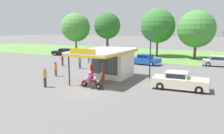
% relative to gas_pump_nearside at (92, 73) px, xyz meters
% --- Properties ---
extents(ground_plane, '(300.00, 300.00, 0.00)m').
position_rel_gas_pump_nearside_xyz_m(ground_plane, '(1.20, -2.51, -0.89)').
color(ground_plane, '#5B5959').
extents(grass_verge_strip, '(120.00, 24.00, 0.01)m').
position_rel_gas_pump_nearside_xyz_m(grass_verge_strip, '(1.20, 27.49, -0.88)').
color(grass_verge_strip, '#56843D').
rests_on(grass_verge_strip, ground).
extents(service_station_kiosk, '(4.53, 7.80, 3.60)m').
position_rel_gas_pump_nearside_xyz_m(service_station_kiosk, '(0.65, 2.80, 0.95)').
color(service_station_kiosk, silver).
rests_on(service_station_kiosk, ground).
extents(gas_pump_nearside, '(0.44, 0.44, 1.95)m').
position_rel_gas_pump_nearside_xyz_m(gas_pump_nearside, '(0.00, 0.00, 0.00)').
color(gas_pump_nearside, slate).
rests_on(gas_pump_nearside, ground).
extents(gas_pump_offside, '(0.44, 0.44, 2.08)m').
position_rel_gas_pump_nearside_xyz_m(gas_pump_offside, '(1.30, 0.00, 0.07)').
color(gas_pump_offside, slate).
rests_on(gas_pump_offside, ground).
extents(motorcycle_with_rider, '(2.28, 0.70, 1.58)m').
position_rel_gas_pump_nearside_xyz_m(motorcycle_with_rider, '(1.24, -2.09, -0.23)').
color(motorcycle_with_rider, black).
rests_on(motorcycle_with_rider, ground).
extents(featured_classic_sedan, '(5.00, 2.27, 1.55)m').
position_rel_gas_pump_nearside_xyz_m(featured_classic_sedan, '(8.34, 1.28, -0.18)').
color(featured_classic_sedan, beige).
rests_on(featured_classic_sedan, ground).
extents(parked_car_back_row_centre, '(5.05, 1.93, 1.52)m').
position_rel_gas_pump_nearside_xyz_m(parked_car_back_row_centre, '(-6.80, 14.61, -0.19)').
color(parked_car_back_row_centre, '#E55993').
rests_on(parked_car_back_row_centre, ground).
extents(parked_car_back_row_far_left, '(5.22, 2.56, 1.56)m').
position_rel_gas_pump_nearside_xyz_m(parked_car_back_row_far_left, '(1.04, 13.13, -0.18)').
color(parked_car_back_row_far_left, '#19479E').
rests_on(parked_car_back_row_far_left, ground).
extents(parked_car_back_row_right, '(5.21, 2.11, 1.49)m').
position_rel_gas_pump_nearside_xyz_m(parked_car_back_row_right, '(11.36, 16.32, -0.21)').
color(parked_car_back_row_right, '#B7B7BC').
rests_on(parked_car_back_row_right, ground).
extents(parked_car_back_row_far_right, '(5.52, 2.68, 1.40)m').
position_rel_gas_pump_nearside_xyz_m(parked_car_back_row_far_right, '(-17.06, 16.81, -0.24)').
color(parked_car_back_row_far_right, black).
rests_on(parked_car_back_row_far_right, ground).
extents(bystander_strolling_foreground, '(0.34, 0.34, 1.54)m').
position_rel_gas_pump_nearside_xyz_m(bystander_strolling_foreground, '(-9.06, 6.38, -0.07)').
color(bystander_strolling_foreground, '#2D3351').
rests_on(bystander_strolling_foreground, ground).
extents(bystander_standing_back_lot, '(0.35, 0.35, 1.60)m').
position_rel_gas_pump_nearside_xyz_m(bystander_standing_back_lot, '(-5.10, 0.46, -0.04)').
color(bystander_standing_back_lot, brown).
rests_on(bystander_standing_back_lot, ground).
extents(bystander_admiring_sedan, '(0.34, 0.34, 1.49)m').
position_rel_gas_pump_nearside_xyz_m(bystander_admiring_sedan, '(-7.26, 10.59, -0.11)').
color(bystander_admiring_sedan, '#2D3351').
rests_on(bystander_admiring_sedan, ground).
extents(bystander_leaning_by_kiosk, '(0.38, 0.38, 1.71)m').
position_rel_gas_pump_nearside_xyz_m(bystander_leaning_by_kiosk, '(-5.54, 5.75, 0.03)').
color(bystander_leaning_by_kiosk, '#2D3351').
rests_on(bystander_leaning_by_kiosk, ground).
extents(bystander_chatting_near_pumps, '(0.34, 0.34, 1.78)m').
position_rel_gas_pump_nearside_xyz_m(bystander_chatting_near_pumps, '(-2.73, -3.66, 0.06)').
color(bystander_chatting_near_pumps, '#2D3351').
rests_on(bystander_chatting_near_pumps, ground).
extents(tree_oak_right, '(6.63, 6.63, 9.24)m').
position_rel_gas_pump_nearside_xyz_m(tree_oak_right, '(-0.07, 24.12, 5.03)').
color(tree_oak_right, brown).
rests_on(tree_oak_right, ground).
extents(tree_oak_centre, '(6.20, 6.20, 9.20)m').
position_rel_gas_pump_nearside_xyz_m(tree_oak_centre, '(-13.19, 27.87, 5.19)').
color(tree_oak_centre, brown).
rests_on(tree_oak_centre, ground).
extents(tree_oak_distant_spare, '(6.93, 6.93, 9.21)m').
position_rel_gas_pump_nearside_xyz_m(tree_oak_distant_spare, '(-20.71, 25.34, 4.71)').
color(tree_oak_distant_spare, brown).
rests_on(tree_oak_distant_spare, ground).
extents(tree_oak_far_left, '(6.59, 6.59, 8.61)m').
position_rel_gas_pump_nearside_xyz_m(tree_oak_far_left, '(7.12, 23.52, 4.33)').
color(tree_oak_far_left, brown).
rests_on(tree_oak_far_left, ground).
extents(roadside_pole_sign, '(1.10, 0.12, 4.95)m').
position_rel_gas_pump_nearside_xyz_m(roadside_pole_sign, '(4.74, 4.11, 2.48)').
color(roadside_pole_sign, black).
rests_on(roadside_pole_sign, ground).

